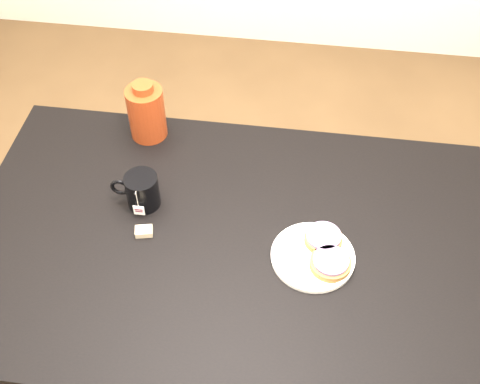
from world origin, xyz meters
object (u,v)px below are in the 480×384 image
at_px(bagel_back, 323,238).
at_px(bagel_front, 330,263).
at_px(table, 228,258).
at_px(plate, 313,256).
at_px(teabag_pouch, 144,231).
at_px(bagel_package, 146,112).
at_px(mug, 142,190).

distance_m(bagel_back, bagel_front, 0.08).
distance_m(table, plate, 0.24).
distance_m(teabag_pouch, bagel_package, 0.40).
relative_size(mug, bagel_package, 0.71).
xyz_separation_m(table, bagel_front, (0.27, -0.05, 0.11)).
distance_m(bagel_back, bagel_package, 0.65).
bearing_deg(plate, bagel_front, -30.60).
bearing_deg(plate, table, 173.11).
xyz_separation_m(bagel_back, bagel_package, (-0.55, 0.35, 0.06)).
height_order(table, mug, mug).
distance_m(bagel_back, teabag_pouch, 0.47).
bearing_deg(bagel_front, teabag_pouch, 174.85).
xyz_separation_m(bagel_back, teabag_pouch, (-0.47, -0.03, -0.02)).
xyz_separation_m(table, bagel_back, (0.25, 0.02, 0.11)).
bearing_deg(teabag_pouch, table, 2.28).
height_order(bagel_back, teabag_pouch, bagel_back).
distance_m(table, teabag_pouch, 0.24).
bearing_deg(bagel_back, bagel_package, 147.40).
distance_m(bagel_back, mug, 0.50).
height_order(bagel_front, bagel_package, bagel_package).
height_order(bagel_back, mug, mug).
relative_size(plate, mug, 1.60).
xyz_separation_m(plate, bagel_package, (-0.52, 0.40, 0.08)).
height_order(bagel_front, mug, mug).
height_order(table, bagel_package, bagel_package).
distance_m(plate, bagel_package, 0.66).
xyz_separation_m(plate, bagel_back, (0.02, 0.05, 0.02)).
distance_m(mug, teabag_pouch, 0.12).
xyz_separation_m(table, mug, (-0.25, 0.10, 0.13)).
bearing_deg(teabag_pouch, mug, 104.53).
bearing_deg(bagel_back, mug, 171.60).
bearing_deg(table, plate, -6.89).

